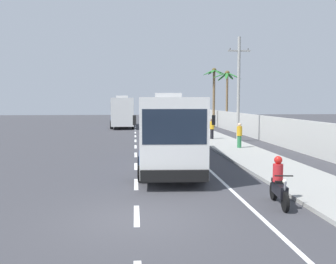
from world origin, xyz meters
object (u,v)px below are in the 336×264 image
Objects in this scene: utility_pole_mid at (239,87)px; motorcycle_beside_bus at (188,137)px; pedestrian_far_walk at (239,135)px; coach_bus_foreground at (169,127)px; palm_nearest at (227,86)px; palm_second at (214,86)px; pedestrian_near_kerb at (212,128)px; motorcycle_trailing at (279,185)px; coach_bus_far_lane at (122,111)px.

motorcycle_beside_bus is at bearing -149.19° from utility_pole_mid.
utility_pole_mid is at bearing -92.52° from pedestrian_far_walk.
coach_bus_foreground is 1.73× the size of palm_nearest.
pedestrian_near_kerb is at bearing -102.58° from palm_second.
motorcycle_trailing is 1.15× the size of pedestrian_near_kerb.
coach_bus_foreground is at bearing 57.76° from pedestrian_far_walk.
pedestrian_near_kerb is 1.01× the size of pedestrian_far_walk.
coach_bus_foreground is 1.09× the size of coach_bus_far_lane.
motorcycle_beside_bus is 20.83m from palm_second.
pedestrian_near_kerb is at bearing 67.68° from coach_bus_foreground.
coach_bus_foreground is at bearing -105.10° from motorcycle_beside_bus.
pedestrian_far_walk reaches higher than motorcycle_beside_bus.
coach_bus_far_lane is 36.82m from motorcycle_trailing.
utility_pole_mid is at bearing -60.62° from coach_bus_far_lane.
pedestrian_near_kerb is (1.89, 19.26, 0.40)m from motorcycle_trailing.
palm_nearest is at bearing 69.19° from coach_bus_foreground.
utility_pole_mid is at bearing 16.81° from pedestrian_near_kerb.
motorcycle_beside_bus is at bearing 92.43° from motorcycle_trailing.
pedestrian_near_kerb is 0.20× the size of utility_pole_mid.
motorcycle_beside_bus is at bearing -113.44° from palm_nearest.
motorcycle_beside_bus is at bearing -25.50° from pedestrian_far_walk.
coach_bus_far_lane is 6.42× the size of pedestrian_near_kerb.
coach_bus_far_lane is 5.56× the size of motorcycle_beside_bus.
palm_second is at bearing 106.43° from palm_nearest.
coach_bus_far_lane is (-3.36, 28.44, 0.12)m from coach_bus_foreground.
coach_bus_far_lane is 1.59× the size of palm_nearest.
motorcycle_beside_bus is (2.13, 7.90, -1.26)m from coach_bus_foreground.
utility_pole_mid is 1.23× the size of palm_nearest.
motorcycle_beside_bus is 1.00× the size of motorcycle_trailing.
motorcycle_trailing is at bearing -87.57° from motorcycle_beside_bus.
palm_second reaches higher than coach_bus_foreground.
utility_pole_mid is (4.55, 2.71, 3.73)m from motorcycle_beside_bus.
motorcycle_trailing is 0.29× the size of palm_nearest.
motorcycle_beside_bus is 0.29× the size of palm_nearest.
pedestrian_far_walk is (2.52, 13.27, 0.39)m from motorcycle_trailing.
utility_pole_mid is 16.77m from palm_second.
palm_second is at bearing -5.72° from coach_bus_far_lane.
utility_pole_mid is at bearing -100.43° from palm_nearest.
palm_second reaches higher than coach_bus_far_lane.
coach_bus_foreground reaches higher than pedestrian_far_walk.
pedestrian_far_walk is at bearing -69.32° from coach_bus_far_lane.
pedestrian_near_kerb is at bearing -109.41° from palm_nearest.
motorcycle_trailing is 19.22m from utility_pole_mid.
palm_second is at bearing 81.21° from motorcycle_trailing.
coach_bus_far_lane is 1.46× the size of palm_second.
coach_bus_far_lane is at bearing 174.28° from palm_second.
coach_bus_far_lane is 13.60m from palm_nearest.
palm_nearest is (12.53, -4.33, 3.08)m from coach_bus_far_lane.
palm_nearest reaches higher than pedestrian_near_kerb.
palm_second is (5.43, 35.12, 4.61)m from motorcycle_trailing.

